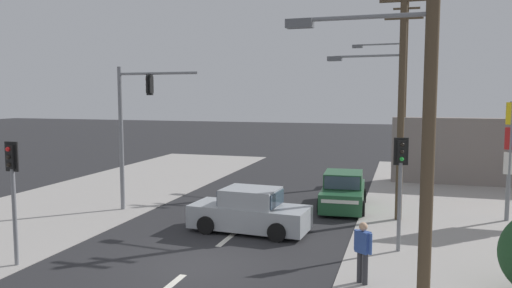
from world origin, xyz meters
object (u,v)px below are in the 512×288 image
Objects in this scene: utility_pole_background_right at (402,80)px; sedan_oncoming_near at (343,192)px; utility_pole_midground_right at (398,97)px; sedan_crossing_left at (250,212)px; pedestal_signal_left_kerb at (13,182)px; utility_pole_foreground_right at (422,98)px; traffic_signal_mast at (132,119)px; pedestrian_at_kerb at (363,249)px; pedestal_signal_right_kerb at (400,175)px.

sedan_oncoming_near is at bearing -106.87° from utility_pole_background_right.
utility_pole_midground_right reaches higher than sedan_oncoming_near.
utility_pole_midground_right is 2.03× the size of sedan_crossing_left.
sedan_oncoming_near is (-2.25, -7.42, -4.95)m from utility_pole_background_right.
sedan_crossing_left is at bearing 44.85° from pedestal_signal_left_kerb.
utility_pole_midground_right is at bearing -33.69° from sedan_oncoming_near.
utility_pole_foreground_right is 2.06× the size of sedan_oncoming_near.
traffic_signal_mast is 1.69× the size of pedestal_signal_left_kerb.
sedan_crossing_left is 5.77m from pedestrian_at_kerb.
utility_pole_foreground_right reaches higher than traffic_signal_mast.
sedan_oncoming_near is (-2.36, 5.53, -1.71)m from pedestal_signal_right_kerb.
utility_pole_foreground_right is 11.12m from pedestal_signal_left_kerb.
pedestal_signal_left_kerb is at bearing -129.02° from sedan_oncoming_near.
pedestrian_at_kerb is at bearing -95.23° from utility_pole_midground_right.
pedestal_signal_right_kerb is at bearing 74.22° from pedestrian_at_kerb.
pedestrian_at_kerb is at bearing -105.78° from pedestal_signal_right_kerb.
traffic_signal_mast reaches higher than pedestal_signal_left_kerb.
utility_pole_midground_right is at bearing -90.64° from utility_pole_background_right.
utility_pole_foreground_right is 5.46× the size of pedestrian_at_kerb.
pedestal_signal_right_kerb is (0.20, -4.10, -2.34)m from utility_pole_midground_right.
pedestal_signal_left_kerb is at bearing -157.02° from pedestal_signal_right_kerb.
pedestal_signal_right_kerb is at bearing -9.74° from sedan_crossing_left.
utility_pole_foreground_right is 0.84× the size of utility_pole_background_right.
pedestal_signal_right_kerb is 11.32m from pedestal_signal_left_kerb.
sedan_oncoming_near is (-2.74, 11.00, -4.10)m from utility_pole_foreground_right.
utility_pole_foreground_right reaches higher than sedan_crossing_left.
pedestal_signal_right_kerb reaches higher than sedan_oncoming_near.
pedestal_signal_left_kerb is at bearing 174.49° from utility_pole_foreground_right.
sedan_oncoming_near is at bearing 59.49° from sedan_crossing_left.
pedestal_signal_left_kerb reaches higher than sedan_crossing_left.
pedestal_signal_left_kerb is 0.82× the size of sedan_crossing_left.
utility_pole_foreground_right is at bearing -86.49° from utility_pole_midground_right.
utility_pole_background_right is at bearing 73.13° from sedan_oncoming_near.
pedestal_signal_right_kerb reaches higher than pedestrian_at_kerb.
pedestrian_at_kerb is at bearing -92.69° from utility_pole_background_right.
pedestal_signal_left_kerb is (-10.32, -17.37, -3.24)m from utility_pole_background_right.
pedestrian_at_kerb is (9.57, 1.39, -1.49)m from pedestal_signal_left_kerb.
utility_pole_midground_right reaches higher than pedestal_signal_left_kerb.
pedestal_signal_left_kerb is at bearing -135.15° from sedan_crossing_left.
utility_pole_midground_right is 13.51m from pedestal_signal_left_kerb.
utility_pole_background_right is at bearing 67.53° from sedan_crossing_left.
traffic_signal_mast is (-10.61, -10.42, -1.82)m from utility_pole_background_right.
utility_pole_midground_right is at bearing 8.50° from traffic_signal_mast.
utility_pole_midground_right is at bearing 33.37° from sedan_crossing_left.
utility_pole_background_right is at bearing 59.29° from pedestal_signal_left_kerb.
pedestal_signal_right_kerb is (0.11, -12.95, -3.24)m from utility_pole_background_right.
utility_pole_foreground_right reaches higher than sedan_oncoming_near.
utility_pole_background_right is at bearing 89.36° from utility_pole_midground_right.
utility_pole_background_right reaches higher than pedestrian_at_kerb.
sedan_oncoming_near is at bearing 99.93° from pedestrian_at_kerb.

